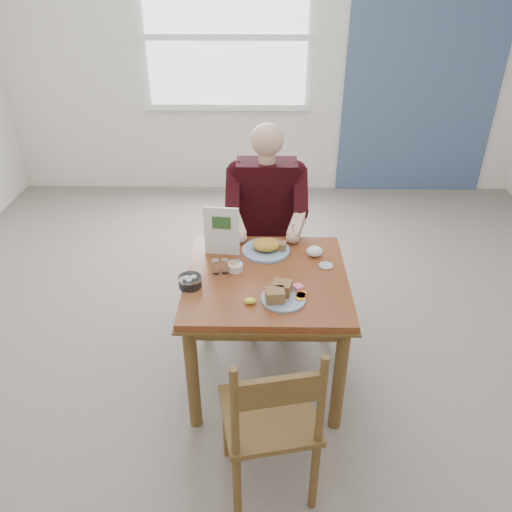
{
  "coord_description": "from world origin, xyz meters",
  "views": [
    {
      "loc": [
        -0.02,
        -2.33,
        2.27
      ],
      "look_at": [
        -0.06,
        0.0,
        0.88
      ],
      "focal_mm": 35.0,
      "sensor_mm": 36.0,
      "label": 1
    }
  ],
  "objects_px": {
    "diner": "(266,210)",
    "near_plate": "(282,294)",
    "chair_far": "(266,247)",
    "table": "(266,292)",
    "far_plate": "(267,247)",
    "chair_near": "(271,421)"
  },
  "relations": [
    {
      "from": "chair_near",
      "to": "far_plate",
      "type": "bearing_deg",
      "value": 91.05
    },
    {
      "from": "chair_far",
      "to": "diner",
      "type": "relative_size",
      "value": 0.69
    },
    {
      "from": "chair_far",
      "to": "diner",
      "type": "xyz_separation_m",
      "value": [
        0.0,
        -0.09,
        0.33
      ]
    },
    {
      "from": "diner",
      "to": "far_plate",
      "type": "xyz_separation_m",
      "value": [
        0.0,
        -0.44,
        -0.03
      ]
    },
    {
      "from": "near_plate",
      "to": "far_plate",
      "type": "height_order",
      "value": "same"
    },
    {
      "from": "chair_far",
      "to": "near_plate",
      "type": "relative_size",
      "value": 3.75
    },
    {
      "from": "table",
      "to": "chair_far",
      "type": "distance_m",
      "value": 0.81
    },
    {
      "from": "near_plate",
      "to": "table",
      "type": "bearing_deg",
      "value": 109.53
    },
    {
      "from": "diner",
      "to": "table",
      "type": "bearing_deg",
      "value": -90.0
    },
    {
      "from": "chair_far",
      "to": "near_plate",
      "type": "xyz_separation_m",
      "value": [
        0.08,
        -1.02,
        0.3
      ]
    },
    {
      "from": "far_plate",
      "to": "diner",
      "type": "bearing_deg",
      "value": 90.46
    },
    {
      "from": "chair_far",
      "to": "far_plate",
      "type": "distance_m",
      "value": 0.61
    },
    {
      "from": "chair_far",
      "to": "chair_near",
      "type": "distance_m",
      "value": 1.58
    },
    {
      "from": "chair_far",
      "to": "near_plate",
      "type": "distance_m",
      "value": 1.06
    },
    {
      "from": "table",
      "to": "diner",
      "type": "distance_m",
      "value": 0.73
    },
    {
      "from": "table",
      "to": "chair_near",
      "type": "distance_m",
      "value": 0.8
    },
    {
      "from": "diner",
      "to": "near_plate",
      "type": "distance_m",
      "value": 0.93
    },
    {
      "from": "chair_far",
      "to": "far_plate",
      "type": "height_order",
      "value": "chair_far"
    },
    {
      "from": "table",
      "to": "chair_near",
      "type": "height_order",
      "value": "chair_near"
    },
    {
      "from": "table",
      "to": "near_plate",
      "type": "relative_size",
      "value": 3.63
    },
    {
      "from": "chair_near",
      "to": "chair_far",
      "type": "bearing_deg",
      "value": 90.82
    },
    {
      "from": "chair_near",
      "to": "near_plate",
      "type": "relative_size",
      "value": 3.75
    }
  ]
}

